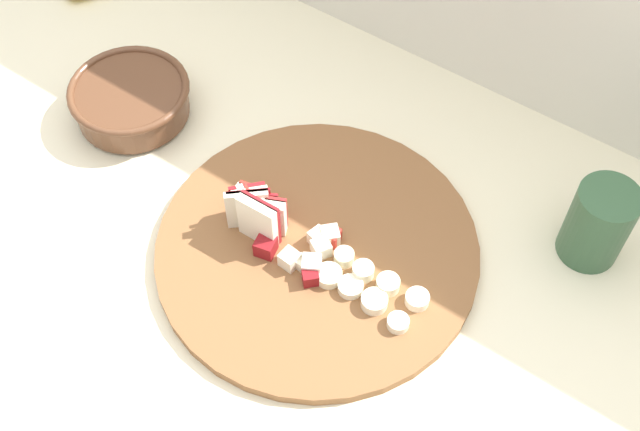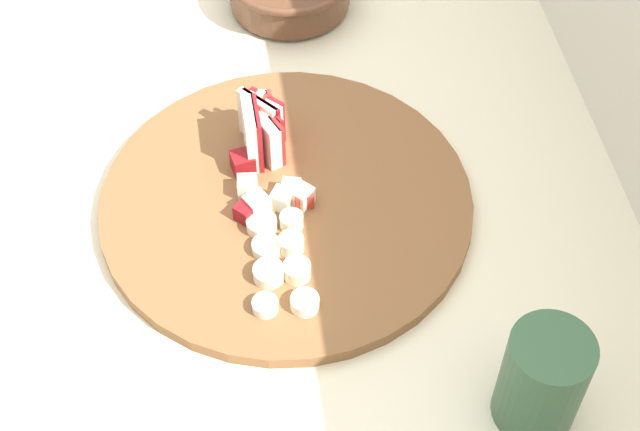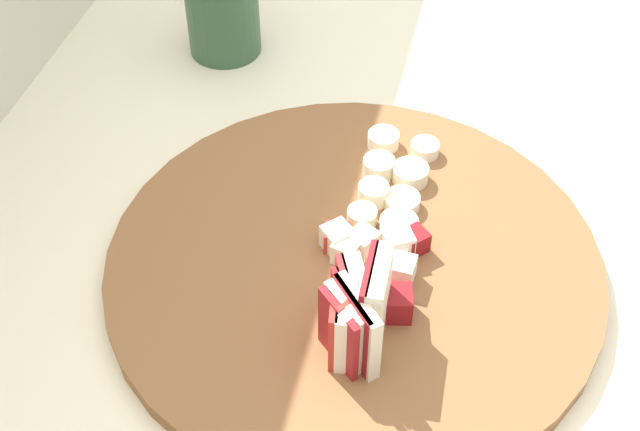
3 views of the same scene
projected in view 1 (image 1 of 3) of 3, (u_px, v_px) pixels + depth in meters
The scene contains 8 objects.
tiled_countertop at pixel (257, 397), 1.31m from camera, with size 1.37×0.79×0.89m.
tile_backsplash at pixel (404, 139), 1.31m from camera, with size 2.40×0.04×1.35m, color silver.
cutting_board at pixel (317, 250), 0.94m from camera, with size 0.37×0.37×0.01m, color brown.
apple_wedge_fan at pixel (256, 211), 0.93m from camera, with size 0.07×0.05×0.06m.
apple_dice_pile at pixel (307, 251), 0.92m from camera, with size 0.09×0.08×0.02m.
banana_slice_rows at pixel (369, 286), 0.90m from camera, with size 0.12×0.06×0.02m.
ceramic_bowl at pixel (131, 99), 1.04m from camera, with size 0.16×0.16×0.05m.
small_jar at pixel (598, 224), 0.91m from camera, with size 0.07×0.07×0.10m, color #335638.
Camera 1 is at (0.37, -0.37, 1.68)m, focal length 45.86 mm.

